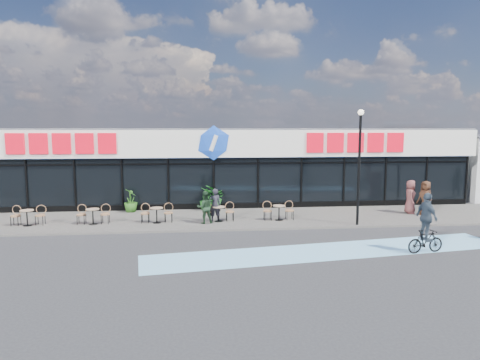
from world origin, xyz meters
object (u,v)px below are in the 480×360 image
Objects in this scene: potted_plant_left at (131,200)px; pedestrian_b at (410,197)px; potted_plant_right at (215,197)px; pedestrian_a at (425,198)px; potted_plant_mid at (206,199)px; patron_right at (205,207)px; lamp_post at (359,157)px; cyclist_a at (426,227)px; patron_left at (215,205)px.

pedestrian_b is (14.83, -1.86, 0.26)m from potted_plant_left.
pedestrian_a is (10.81, -2.57, 0.21)m from potted_plant_right.
pedestrian_a is (15.38, -2.38, 0.27)m from potted_plant_left.
patron_right reaches higher than potted_plant_mid.
lamp_post is 4.27× the size of potted_plant_left.
lamp_post reaches higher than potted_plant_right.
pedestrian_a is 7.09m from cyclist_a.
lamp_post is 8.59m from potted_plant_mid.
pedestrian_b is (10.77, -1.98, 0.26)m from potted_plant_mid.
potted_plant_right is at bearing 9.61° from potted_plant_mid.
lamp_post is 8.21m from potted_plant_right.
potted_plant_right is 0.78× the size of pedestrian_b.
potted_plant_right is (-6.47, 4.40, -2.48)m from lamp_post.
potted_plant_right is at bearing -125.17° from pedestrian_a.
potted_plant_mid is 0.82× the size of patron_right.
potted_plant_right is 11.48m from cyclist_a.
pedestrian_b is at bearing -10.40° from potted_plant_mid.
potted_plant_mid is 0.70× the size of pedestrian_a.
patron_left is (-6.62, 1.37, -2.36)m from lamp_post.
lamp_post is 5.00m from pedestrian_b.
pedestrian_b reaches higher than patron_right.
pedestrian_a reaches higher than patron_left.
potted_plant_mid is at bearing -170.39° from potted_plant_right.
cyclist_a reaches higher than potted_plant_left.
patron_right is at bearing -100.61° from potted_plant_right.
potted_plant_left is at bearing -177.52° from potted_plant_right.
potted_plant_right is 11.12m from pedestrian_a.
potted_plant_mid is at bearing -99.80° from patron_right.
pedestrian_a is at bearing 174.81° from patron_left.
lamp_post is 7.16m from patron_left.
pedestrian_a is at bearing -13.39° from potted_plant_right.
potted_plant_left is 1.00× the size of potted_plant_mid.
pedestrian_b is 0.79× the size of cyclist_a.
pedestrian_b reaches higher than potted_plant_mid.
potted_plant_left is 15.57m from pedestrian_a.
potted_plant_left is at bearing -120.56° from pedestrian_a.
cyclist_a is (0.92, -4.38, -2.27)m from lamp_post.
potted_plant_right is (4.57, 0.20, 0.06)m from potted_plant_left.
patron_left is (0.36, -2.94, 0.18)m from potted_plant_mid.
pedestrian_a reaches higher than patron_right.
cyclist_a is at bearing -49.91° from potted_plant_right.
pedestrian_b is (-0.55, 0.51, -0.01)m from pedestrian_a.
patron_right is at bearing -92.20° from potted_plant_mid.
lamp_post is at bearing 160.72° from patron_left.
pedestrian_b is at bearing -7.16° from potted_plant_left.
patron_left reaches higher than potted_plant_mid.
potted_plant_mid is 0.71× the size of pedestrian_b.
potted_plant_mid is 3.31m from patron_right.
pedestrian_b is (10.41, 0.97, 0.08)m from patron_left.
lamp_post is 3.89× the size of potted_plant_right.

